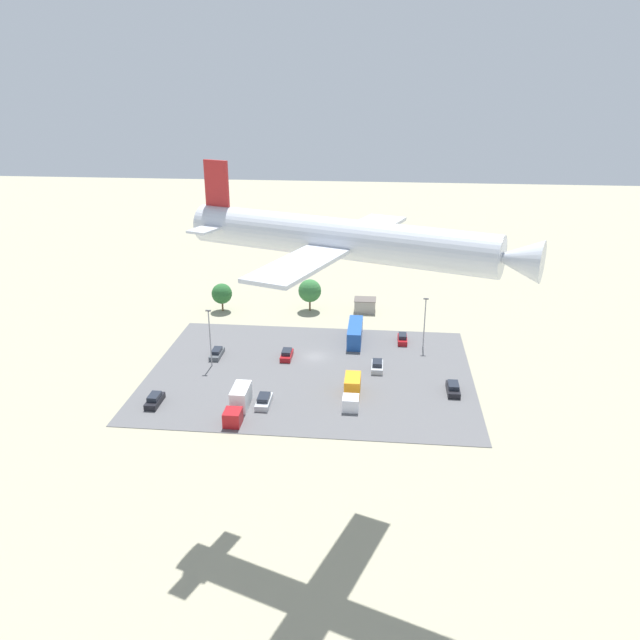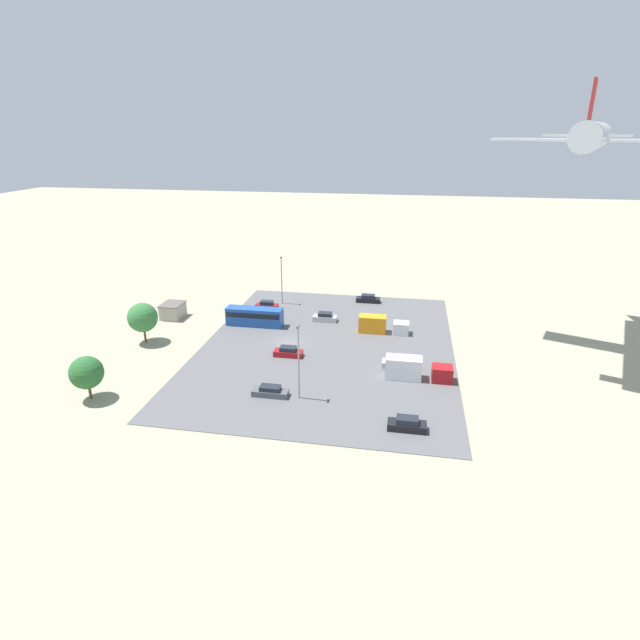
{
  "view_description": "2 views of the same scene",
  "coord_description": "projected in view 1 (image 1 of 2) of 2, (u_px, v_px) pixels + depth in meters",
  "views": [
    {
      "loc": [
        -11.12,
        99.53,
        46.02
      ],
      "look_at": [
        -3.49,
        24.73,
        16.73
      ],
      "focal_mm": 35.0,
      "sensor_mm": 36.0,
      "label": 1
    },
    {
      "loc": [
        73.04,
        18.18,
        33.15
      ],
      "look_at": [
        -5.62,
        4.27,
        2.31
      ],
      "focal_mm": 28.0,
      "sensor_mm": 36.0,
      "label": 2
    }
  ],
  "objects": [
    {
      "name": "parked_truck_0",
      "position": [
        239.0,
        402.0,
        91.5
      ],
      "size": [
        2.4,
        9.26,
        3.14
      ],
      "color": "maroon",
      "rests_on": "ground"
    },
    {
      "name": "parked_car_3",
      "position": [
        217.0,
        353.0,
        109.88
      ],
      "size": [
        1.72,
        4.78,
        1.42
      ],
      "rotation": [
        0.0,
        0.0,
        3.14
      ],
      "color": "#4C5156",
      "rests_on": "ground"
    },
    {
      "name": "shed_building",
      "position": [
        365.0,
        305.0,
        131.0
      ],
      "size": [
        4.56,
        3.78,
        2.76
      ],
      "color": "#9E998E",
      "rests_on": "ground"
    },
    {
      "name": "tree_apron_mid",
      "position": [
        310.0,
        291.0,
        130.45
      ],
      "size": [
        4.81,
        4.81,
        6.79
      ],
      "color": "brown",
      "rests_on": "ground"
    },
    {
      "name": "parked_car_4",
      "position": [
        287.0,
        355.0,
        109.19
      ],
      "size": [
        1.84,
        4.41,
        1.54
      ],
      "color": "maroon",
      "rests_on": "ground"
    },
    {
      "name": "light_pole_lot_edge",
      "position": [
        210.0,
        336.0,
        104.49
      ],
      "size": [
        0.9,
        0.28,
        10.15
      ],
      "color": "gray",
      "rests_on": "ground"
    },
    {
      "name": "parked_car_5",
      "position": [
        264.0,
        401.0,
        93.6
      ],
      "size": [
        1.99,
        4.72,
        1.53
      ],
      "rotation": [
        0.0,
        0.0,
        3.14
      ],
      "color": "#ADB2B7",
      "rests_on": "ground"
    },
    {
      "name": "parked_car_0",
      "position": [
        453.0,
        388.0,
        97.27
      ],
      "size": [
        1.91,
        4.79,
        1.57
      ],
      "rotation": [
        0.0,
        0.0,
        3.14
      ],
      "color": "black",
      "rests_on": "ground"
    },
    {
      "name": "bus",
      "position": [
        355.0,
        332.0,
        115.92
      ],
      "size": [
        2.56,
        10.08,
        3.25
      ],
      "color": "#1E4C9E",
      "rests_on": "ground"
    },
    {
      "name": "ground_plane",
      "position": [
        315.0,
        357.0,
        110.02
      ],
      "size": [
        400.0,
        400.0,
        0.0
      ],
      "primitive_type": "plane",
      "color": "gray"
    },
    {
      "name": "tree_near_shed",
      "position": [
        222.0,
        294.0,
        130.49
      ],
      "size": [
        4.28,
        4.28,
        5.95
      ],
      "color": "brown",
      "rests_on": "ground"
    },
    {
      "name": "parked_car_1",
      "position": [
        155.0,
        400.0,
        93.75
      ],
      "size": [
        1.8,
        4.55,
        1.61
      ],
      "rotation": [
        0.0,
        0.0,
        3.14
      ],
      "color": "black",
      "rests_on": "ground"
    },
    {
      "name": "parked_car_6",
      "position": [
        402.0,
        339.0,
        115.73
      ],
      "size": [
        1.72,
        4.34,
        1.6
      ],
      "color": "maroon",
      "rests_on": "ground"
    },
    {
      "name": "light_pole_lot_centre",
      "position": [
        425.0,
        321.0,
        111.72
      ],
      "size": [
        0.9,
        0.28,
        9.55
      ],
      "color": "gray",
      "rests_on": "ground"
    },
    {
      "name": "airplane",
      "position": [
        351.0,
        240.0,
        57.32
      ],
      "size": [
        32.55,
        26.92,
        8.29
      ],
      "rotation": [
        0.0,
        0.0,
        1.21
      ],
      "color": "silver"
    },
    {
      "name": "parked_truck_1",
      "position": [
        352.0,
        390.0,
        95.32
      ],
      "size": [
        2.41,
        8.53,
        2.9
      ],
      "color": "silver",
      "rests_on": "ground"
    },
    {
      "name": "parking_lot_surface",
      "position": [
        310.0,
        373.0,
        103.99
      ],
      "size": [
        53.47,
        40.0,
        0.08
      ],
      "color": "#565659",
      "rests_on": "ground"
    },
    {
      "name": "parked_car_2",
      "position": [
        377.0,
        366.0,
        104.77
      ],
      "size": [
        1.92,
        4.34,
        1.61
      ],
      "rotation": [
        0.0,
        0.0,
        3.14
      ],
      "color": "#ADB2B7",
      "rests_on": "ground"
    }
  ]
}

